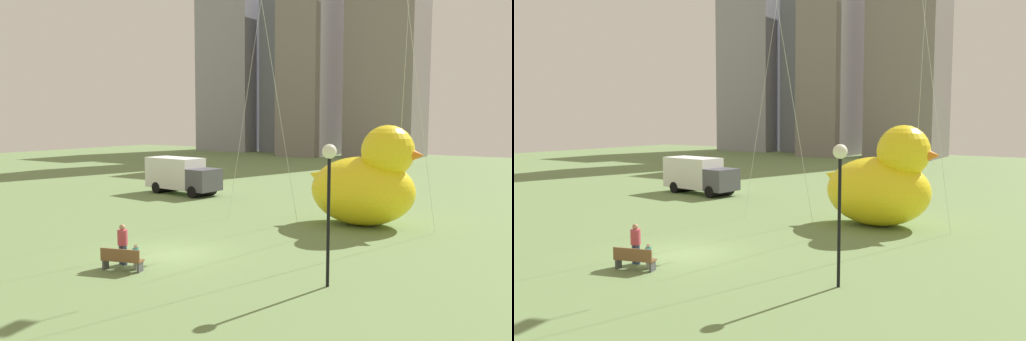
{
  "view_description": "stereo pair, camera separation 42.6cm",
  "coord_description": "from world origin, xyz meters",
  "views": [
    {
      "loc": [
        14.63,
        -16.45,
        5.91
      ],
      "look_at": [
        2.02,
        3.79,
        3.48
      ],
      "focal_mm": 35.44,
      "sensor_mm": 36.0,
      "label": 1
    },
    {
      "loc": [
        14.99,
        -16.22,
        5.91
      ],
      "look_at": [
        2.02,
        3.79,
        3.48
      ],
      "focal_mm": 35.44,
      "sensor_mm": 36.0,
      "label": 2
    }
  ],
  "objects": [
    {
      "name": "box_truck",
      "position": [
        -11.47,
        14.21,
        1.45
      ],
      "size": [
        6.7,
        3.01,
        2.85
      ],
      "color": "white",
      "rests_on": "ground"
    },
    {
      "name": "giant_inflatable_duck",
      "position": [
        5.12,
        10.41,
        2.38
      ],
      "size": [
        6.76,
        4.34,
        5.6
      ],
      "color": "yellow",
      "rests_on": "ground"
    },
    {
      "name": "park_bench",
      "position": [
        0.01,
        -2.91,
        0.48
      ],
      "size": [
        1.73,
        0.92,
        0.9
      ],
      "color": "brown",
      "rests_on": "ground"
    },
    {
      "name": "lamppost",
      "position": [
        7.59,
        -0.36,
        3.98
      ],
      "size": [
        0.51,
        0.51,
        5.06
      ],
      "color": "black",
      "rests_on": "ground"
    },
    {
      "name": "person_child",
      "position": [
        0.32,
        -2.45,
        0.55
      ],
      "size": [
        0.25,
        0.25,
        1.0
      ],
      "color": "silver",
      "rests_on": "ground"
    },
    {
      "name": "ground_plane",
      "position": [
        0.0,
        0.0,
        0.0
      ],
      "size": [
        140.0,
        140.0,
        0.0
      ],
      "primitive_type": "plane",
      "color": "#68854D"
    },
    {
      "name": "person_adult",
      "position": [
        -0.6,
        -2.26,
        0.92
      ],
      "size": [
        0.41,
        0.41,
        1.67
      ],
      "color": "#38476B",
      "rests_on": "ground"
    },
    {
      "name": "city_skyline",
      "position": [
        -19.7,
        62.68,
        16.11
      ],
      "size": [
        81.94,
        18.29,
        40.76
      ],
      "color": "gray",
      "rests_on": "ground"
    }
  ]
}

